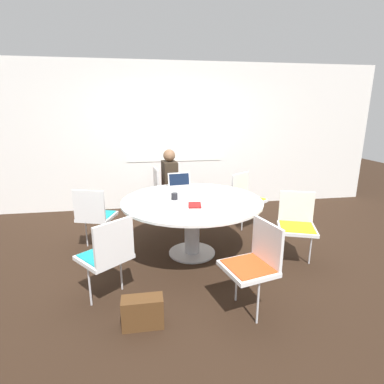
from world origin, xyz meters
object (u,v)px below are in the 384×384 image
at_px(chair_1, 95,213).
at_px(chair_4, 297,221).
at_px(laptop, 180,184).
at_px(chair_5, 246,196).
at_px(chair_3, 254,260).
at_px(chair_0, 163,187).
at_px(coffee_cup, 174,196).
at_px(person_0, 171,179).
at_px(spiral_notebook, 195,205).
at_px(chair_2, 108,252).
at_px(handbag, 143,312).

distance_m(chair_1, chair_4, 2.60).
xyz_separation_m(chair_4, laptop, (-1.32, 1.01, 0.28)).
bearing_deg(chair_5, chair_3, 36.93).
relative_size(chair_0, coffee_cup, 10.26).
height_order(chair_3, person_0, person_0).
relative_size(chair_1, coffee_cup, 10.26).
bearing_deg(spiral_notebook, chair_5, 46.50).
relative_size(chair_0, person_0, 0.71).
xyz_separation_m(person_0, laptop, (0.07, -0.73, 0.09)).
xyz_separation_m(chair_2, chair_3, (1.34, -0.37, 0.00)).
distance_m(laptop, spiral_notebook, 0.89).
xyz_separation_m(chair_1, chair_5, (2.27, 0.49, 0.00)).
bearing_deg(chair_0, chair_3, 5.74).
bearing_deg(spiral_notebook, coffee_cup, 125.03).
xyz_separation_m(chair_0, person_0, (0.11, -0.23, 0.19)).
bearing_deg(chair_2, spiral_notebook, -6.50).
xyz_separation_m(chair_1, chair_4, (2.50, -0.71, 0.00)).
xyz_separation_m(chair_2, spiral_notebook, (0.96, 0.61, 0.23)).
bearing_deg(coffee_cup, handbag, -107.64).
bearing_deg(chair_0, chair_2, -22.98).
distance_m(chair_1, spiral_notebook, 1.40).
relative_size(chair_2, chair_3, 1.00).
bearing_deg(chair_1, chair_5, 29.65).
height_order(chair_4, chair_5, same).
distance_m(person_0, handbag, 2.77).
distance_m(chair_3, chair_5, 2.16).
xyz_separation_m(person_0, spiral_notebook, (0.14, -1.61, 0.04)).
bearing_deg(chair_1, laptop, 31.53).
height_order(chair_0, laptop, laptop).
relative_size(laptop, coffee_cup, 4.19).
height_order(chair_3, chair_4, same).
bearing_deg(chair_3, spiral_notebook, 7.51).
relative_size(spiral_notebook, handbag, 0.64).
xyz_separation_m(chair_0, chair_2, (-0.70, -2.45, 0.00)).
bearing_deg(chair_4, person_0, -31.03).
xyz_separation_m(chair_0, handbag, (-0.39, -2.89, -0.38)).
distance_m(person_0, coffee_cup, 1.32).
relative_size(chair_4, handbag, 2.41).
xyz_separation_m(chair_1, chair_2, (0.30, -1.20, 0.00)).
xyz_separation_m(chair_0, chair_5, (1.27, -0.76, 0.00)).
bearing_deg(chair_0, chair_4, 30.43).
distance_m(chair_1, laptop, 1.25).
relative_size(chair_3, chair_4, 1.00).
distance_m(chair_3, laptop, 1.94).
distance_m(chair_2, handbag, 0.66).
distance_m(chair_4, chair_5, 1.23).
bearing_deg(chair_3, coffee_cup, 11.02).
distance_m(chair_1, chair_5, 2.33).
relative_size(chair_1, laptop, 2.45).
relative_size(chair_3, handbag, 2.41).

